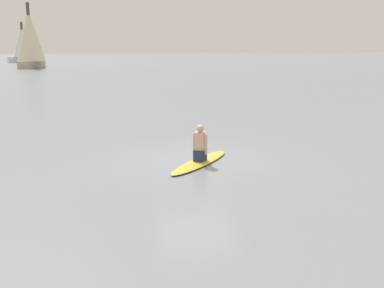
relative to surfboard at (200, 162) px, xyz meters
The scene contains 5 objects.
ground_plane 0.60m from the surfboard, behind, with size 400.00×400.00×0.00m, color gray.
surfboard is the anchor object (origin of this frame).
person_paddler 0.52m from the surfboard, 14.04° to the right, with size 0.44×0.44×1.05m.
sailboat_near_left 89.94m from the surfboard, behind, with size 5.33×6.52×8.12m.
sailboat_near_right 62.72m from the surfboard, behind, with size 6.20×5.44×9.70m.
Camera 1 is at (12.66, -3.90, 3.33)m, focal length 42.25 mm.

